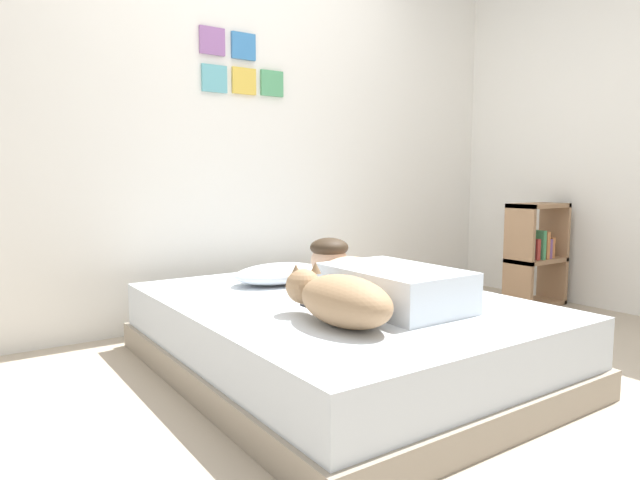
% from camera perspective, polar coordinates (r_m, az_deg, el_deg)
% --- Properties ---
extents(ground_plane, '(12.84, 12.84, 0.00)m').
position_cam_1_polar(ground_plane, '(2.65, 7.36, -14.23)').
color(ground_plane, tan).
extents(back_wall, '(4.42, 0.12, 2.50)m').
position_cam_1_polar(back_wall, '(3.74, -8.18, 11.22)').
color(back_wall, silver).
rests_on(back_wall, ground).
extents(side_wall_right, '(0.10, 5.90, 2.50)m').
position_cam_1_polar(side_wall_right, '(4.45, 28.05, 9.75)').
color(side_wall_right, silver).
rests_on(side_wall_right, ground).
extents(bed, '(1.50, 1.97, 0.35)m').
position_cam_1_polar(bed, '(2.73, 1.82, -9.69)').
color(bed, gray).
rests_on(bed, ground).
extents(pillow, '(0.52, 0.32, 0.11)m').
position_cam_1_polar(pillow, '(3.06, -4.21, -3.46)').
color(pillow, silver).
rests_on(pillow, bed).
extents(person_lying, '(0.43, 0.92, 0.27)m').
position_cam_1_polar(person_lying, '(2.61, 5.58, -4.06)').
color(person_lying, silver).
rests_on(person_lying, bed).
extents(dog, '(0.26, 0.57, 0.21)m').
position_cam_1_polar(dog, '(2.20, 2.02, -6.06)').
color(dog, '#9E7A56').
rests_on(dog, bed).
extents(coffee_cup, '(0.12, 0.09, 0.07)m').
position_cam_1_polar(coffee_cup, '(3.19, 0.63, -3.36)').
color(coffee_cup, white).
rests_on(coffee_cup, bed).
extents(cell_phone, '(0.07, 0.14, 0.01)m').
position_cam_1_polar(cell_phone, '(2.50, -0.56, -6.86)').
color(cell_phone, black).
rests_on(cell_phone, bed).
extents(bookshelf, '(0.45, 0.24, 0.75)m').
position_cam_1_polar(bookshelf, '(4.33, 21.27, -1.29)').
color(bookshelf, '#997251').
rests_on(bookshelf, ground).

